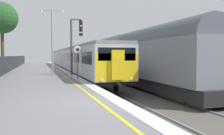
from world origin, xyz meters
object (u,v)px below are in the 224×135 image
object	(u,v)px
commuter_train_at_platform	(72,59)
platform_lamp_mid	(52,37)
signal_gantry	(74,40)
speed_limit_sign	(78,58)
freight_train_adjacent_track	(125,56)
background_tree_right	(1,19)

from	to	relation	value
commuter_train_at_platform	platform_lamp_mid	xyz separation A→B (m)	(-3.37, -11.73, 2.14)
signal_gantry	speed_limit_sign	bearing A→B (deg)	-95.31
platform_lamp_mid	commuter_train_at_platform	bearing A→B (deg)	73.96
freight_train_adjacent_track	signal_gantry	xyz separation A→B (m)	(-5.48, -1.91, 1.42)
commuter_train_at_platform	freight_train_adjacent_track	xyz separation A→B (m)	(4.00, -10.31, 0.42)
signal_gantry	platform_lamp_mid	distance (m)	1.99
platform_lamp_mid	background_tree_right	size ratio (longest dim) A/B	0.64
signal_gantry	background_tree_right	size ratio (longest dim) A/B	0.55
freight_train_adjacent_track	platform_lamp_mid	bearing A→B (deg)	-169.12
commuter_train_at_platform	background_tree_right	size ratio (longest dim) A/B	4.44
background_tree_right	commuter_train_at_platform	bearing A→B (deg)	-13.15
commuter_train_at_platform	platform_lamp_mid	world-z (taller)	platform_lamp_mid
commuter_train_at_platform	signal_gantry	distance (m)	12.44
freight_train_adjacent_track	background_tree_right	xyz separation A→B (m)	(-13.27, 12.48, 5.01)
freight_train_adjacent_track	signal_gantry	world-z (taller)	signal_gantry
freight_train_adjacent_track	speed_limit_sign	distance (m)	8.32
freight_train_adjacent_track	commuter_train_at_platform	bearing A→B (deg)	111.22
speed_limit_sign	background_tree_right	world-z (taller)	background_tree_right
freight_train_adjacent_track	background_tree_right	bearing A→B (deg)	136.77
speed_limit_sign	freight_train_adjacent_track	bearing A→B (deg)	45.33
speed_limit_sign	background_tree_right	size ratio (longest dim) A/B	0.27
platform_lamp_mid	background_tree_right	xyz separation A→B (m)	(-5.89, 13.89, 3.30)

